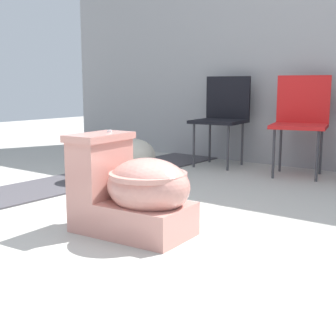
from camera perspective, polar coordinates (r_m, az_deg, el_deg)
ground_plane at (r=2.30m, az=-6.44°, el=-9.18°), size 14.00×14.00×0.00m
gravel_strip at (r=3.54m, az=-15.74°, el=-2.51°), size 0.56×8.00×0.01m
toilet at (r=2.39m, az=-4.30°, el=-2.89°), size 0.66×0.42×0.52m
folding_chair_left at (r=4.46m, az=6.76°, el=6.92°), size 0.49×0.49×0.83m
folding_chair_middle at (r=4.10m, az=15.92°, el=6.32°), size 0.54×0.54×0.83m
boulder_near at (r=4.07m, az=-4.05°, el=1.47°), size 0.57×0.56×0.29m
boulder_far at (r=3.69m, az=-9.16°, el=0.23°), size 0.54×0.55×0.26m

